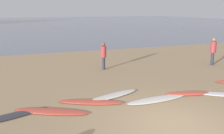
# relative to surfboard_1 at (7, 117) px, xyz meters

# --- Properties ---
(ground_plane) EXTENTS (120.00, 120.00, 0.20)m
(ground_plane) POSITION_rel_surfboard_1_xyz_m (4.72, 7.70, -0.13)
(ground_plane) COLOR tan
(ground_plane) RESTS_ON ground
(ocean_water) EXTENTS (140.00, 100.00, 0.01)m
(ocean_water) POSITION_rel_surfboard_1_xyz_m (4.72, 61.72, -0.03)
(ocean_water) COLOR slate
(ocean_water) RESTS_ON ground
(surfboard_1) EXTENTS (2.73, 1.26, 0.06)m
(surfboard_1) POSITION_rel_surfboard_1_xyz_m (0.00, 0.00, 0.00)
(surfboard_1) COLOR #333338
(surfboard_1) RESTS_ON ground
(surfboard_2) EXTENTS (2.55, 1.70, 0.08)m
(surfboard_2) POSITION_rel_surfboard_1_xyz_m (1.38, -0.06, 0.01)
(surfboard_2) COLOR #D84C38
(surfboard_2) RESTS_ON ground
(surfboard_3) EXTENTS (2.44, 1.49, 0.08)m
(surfboard_3) POSITION_rel_surfboard_1_xyz_m (2.87, 0.30, 0.01)
(surfboard_3) COLOR #D84C38
(surfboard_3) RESTS_ON ground
(surfboard_4) EXTENTS (2.48, 1.20, 0.10)m
(surfboard_4) POSITION_rel_surfboard_1_xyz_m (3.87, 0.61, 0.02)
(surfboard_4) COLOR silver
(surfboard_4) RESTS_ON ground
(surfboard_5) EXTENTS (2.62, 0.72, 0.07)m
(surfboard_5) POSITION_rel_surfboard_1_xyz_m (5.32, -0.33, 0.00)
(surfboard_5) COLOR silver
(surfboard_5) RESTS_ON ground
(surfboard_6) EXTENTS (1.97, 0.96, 0.10)m
(surfboard_6) POSITION_rel_surfboard_1_xyz_m (6.85, -0.21, 0.02)
(surfboard_6) COLOR #D84C38
(surfboard_6) RESTS_ON ground
(surfboard_7) EXTENTS (2.02, 1.54, 0.07)m
(surfboard_7) POSITION_rel_surfboard_1_xyz_m (8.07, -0.75, 0.00)
(surfboard_7) COLOR white
(surfboard_7) RESTS_ON ground
(person_0) EXTENTS (0.35, 0.35, 1.71)m
(person_0) POSITION_rel_surfboard_1_xyz_m (11.71, 3.76, 0.98)
(person_0) COLOR #2D2D38
(person_0) RESTS_ON ground
(person_1) EXTENTS (0.32, 0.32, 1.58)m
(person_1) POSITION_rel_surfboard_1_xyz_m (4.98, 5.04, 0.90)
(person_1) COLOR #2D2D38
(person_1) RESTS_ON ground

